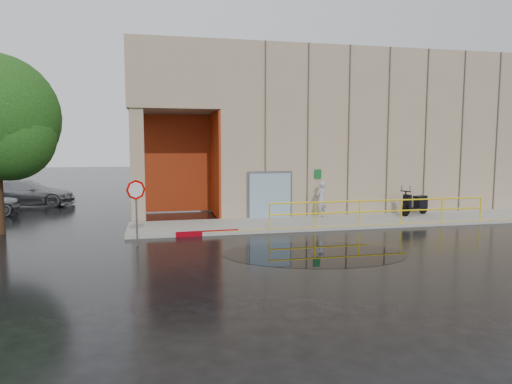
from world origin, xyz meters
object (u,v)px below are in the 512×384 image
Objects in this scene: red_curb at (207,233)px; scooter at (415,198)px; stop_sign at (136,197)px; car_c at (27,193)px; person at (321,199)px.

scooter is at bearing 11.52° from red_curb.
stop_sign reaches higher than red_curb.
red_curb is (-10.01, -2.04, -0.88)m from scooter.
car_c is (-19.01, 8.43, -0.23)m from scooter.
car_c is at bearing -61.78° from person.
person is at bearing 154.81° from scooter.
car_c is at bearing 114.84° from stop_sign.
red_curb is at bearing -137.01° from car_c.
car_c is (-6.46, 11.72, -0.94)m from stop_sign.
scooter reaches higher than car_c.
scooter is 0.37× the size of car_c.
scooter is at bearing -111.62° from car_c.
stop_sign is at bearing -153.81° from red_curb.
person is at bearing -117.15° from car_c.
stop_sign is (-12.55, -3.29, 0.71)m from scooter.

